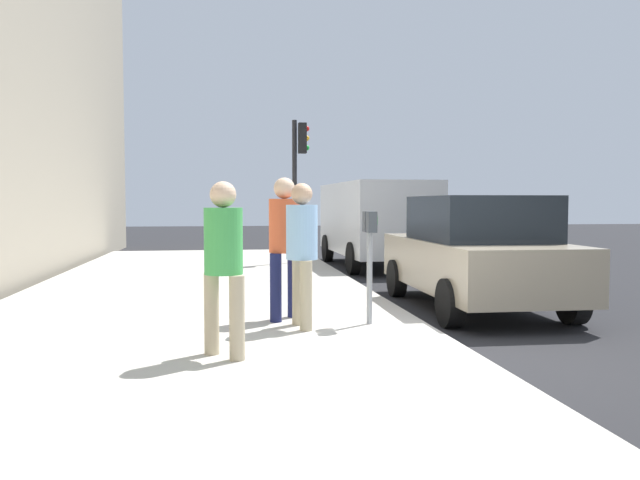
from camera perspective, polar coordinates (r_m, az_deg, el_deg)
name	(u,v)px	position (r m, az deg, el deg)	size (l,w,h in m)	color
ground_plane	(452,351)	(7.42, 11.71, -9.70)	(80.00, 80.00, 0.00)	#232326
sidewalk_slab	(179,354)	(6.98, -12.44, -9.90)	(28.00, 6.00, 0.15)	#B7B2A8
parking_meter	(370,243)	(7.97, 4.46, -0.27)	(0.36, 0.12, 1.41)	gray
pedestrian_at_meter	(302,243)	(7.71, -1.63, -0.27)	(0.53, 0.38, 1.75)	tan
pedestrian_bystander	(224,255)	(6.29, -8.61, -1.31)	(0.43, 0.40, 1.72)	tan
parking_officer	(284,235)	(8.26, -3.19, 0.44)	(0.46, 0.41, 1.84)	#191E4C
parked_sedan_near	(475,252)	(10.25, 13.69, -1.08)	(4.43, 2.03, 1.77)	gray
parked_van_far	(375,219)	(16.68, 4.92, 1.90)	(5.23, 2.19, 2.18)	silver
traffic_signal	(299,167)	(16.24, -1.93, 6.53)	(0.24, 0.44, 3.60)	black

